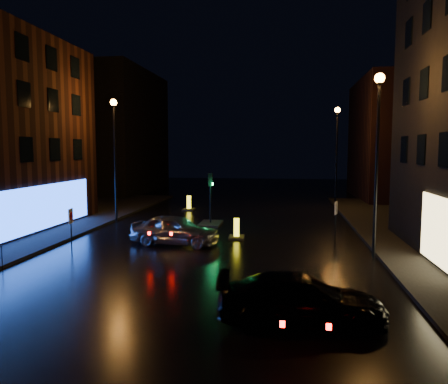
% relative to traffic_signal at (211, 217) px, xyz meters
% --- Properties ---
extents(ground, '(120.00, 120.00, 0.00)m').
position_rel_traffic_signal_xyz_m(ground, '(1.20, -14.00, -0.50)').
color(ground, black).
rests_on(ground, ground).
extents(building_far_left, '(8.00, 16.00, 14.00)m').
position_rel_traffic_signal_xyz_m(building_far_left, '(-14.80, 21.00, 6.50)').
color(building_far_left, black).
rests_on(building_far_left, ground).
extents(building_far_right, '(8.00, 14.00, 12.00)m').
position_rel_traffic_signal_xyz_m(building_far_right, '(16.20, 18.00, 5.50)').
color(building_far_right, black).
rests_on(building_far_right, ground).
extents(street_lamp_lfar, '(0.44, 0.44, 8.37)m').
position_rel_traffic_signal_xyz_m(street_lamp_lfar, '(-6.60, -0.00, 5.06)').
color(street_lamp_lfar, black).
rests_on(street_lamp_lfar, ground).
extents(street_lamp_rnear, '(0.44, 0.44, 8.37)m').
position_rel_traffic_signal_xyz_m(street_lamp_rnear, '(9.00, -8.00, 5.06)').
color(street_lamp_rnear, black).
rests_on(street_lamp_rnear, ground).
extents(street_lamp_rfar, '(0.44, 0.44, 8.37)m').
position_rel_traffic_signal_xyz_m(street_lamp_rfar, '(9.00, 8.00, 5.06)').
color(street_lamp_rfar, black).
rests_on(street_lamp_rfar, ground).
extents(traffic_signal, '(1.40, 2.40, 3.45)m').
position_rel_traffic_signal_xyz_m(traffic_signal, '(0.00, 0.00, 0.00)').
color(traffic_signal, black).
rests_on(traffic_signal, ground).
extents(silver_hatchback, '(4.84, 2.43, 1.58)m').
position_rel_traffic_signal_xyz_m(silver_hatchback, '(-0.79, -6.35, 0.29)').
color(silver_hatchback, '#ACAFB4').
rests_on(silver_hatchback, ground).
extents(dark_sedan, '(5.00, 2.36, 1.41)m').
position_rel_traffic_signal_xyz_m(dark_sedan, '(5.44, -16.04, 0.20)').
color(dark_sedan, black).
rests_on(dark_sedan, ground).
extents(bollard_near, '(0.95, 1.35, 1.13)m').
position_rel_traffic_signal_xyz_m(bollard_near, '(2.23, -4.27, -0.25)').
color(bollard_near, black).
rests_on(bollard_near, ground).
extents(bollard_far, '(0.91, 1.36, 1.18)m').
position_rel_traffic_signal_xyz_m(bollard_far, '(-2.95, 6.59, -0.24)').
color(bollard_far, black).
rests_on(bollard_far, ground).
extents(road_sign_left, '(0.13, 0.52, 2.16)m').
position_rel_traffic_signal_xyz_m(road_sign_left, '(-5.30, -8.89, 1.12)').
color(road_sign_left, black).
rests_on(road_sign_left, ground).
extents(road_sign_right, '(0.21, 0.51, 2.17)m').
position_rel_traffic_signal_xyz_m(road_sign_right, '(7.70, -4.15, 1.13)').
color(road_sign_right, black).
rests_on(road_sign_right, ground).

